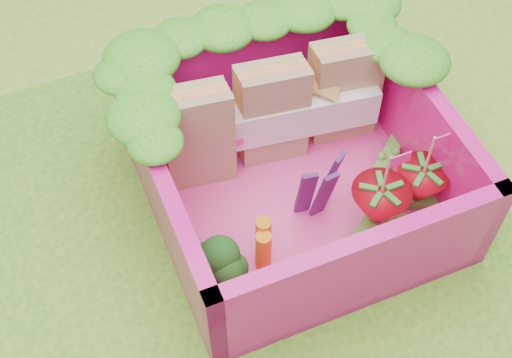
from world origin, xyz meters
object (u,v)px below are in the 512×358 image
object	(u,v)px
broccoli	(221,260)
strawberry_left	(378,208)
strawberry_right	(419,187)
sandwich_stack	(273,113)
bento_box	(295,163)

from	to	relation	value
broccoli	strawberry_left	distance (m)	0.75
strawberry_left	strawberry_right	world-z (taller)	strawberry_left
strawberry_right	strawberry_left	bearing A→B (deg)	-171.41
sandwich_stack	strawberry_right	world-z (taller)	sandwich_stack
sandwich_stack	strawberry_right	xyz separation A→B (m)	(0.49, -0.55, -0.15)
bento_box	strawberry_left	distance (m)	0.42
broccoli	strawberry_right	bearing A→B (deg)	1.90
sandwich_stack	strawberry_right	bearing A→B (deg)	-47.96
sandwich_stack	bento_box	bearing A→B (deg)	-91.33
broccoli	strawberry_right	xyz separation A→B (m)	(0.98, 0.03, -0.04)
bento_box	strawberry_right	bearing A→B (deg)	-28.98
broccoli	strawberry_left	bearing A→B (deg)	-0.21
sandwich_stack	strawberry_left	size ratio (longest dim) A/B	2.13
sandwich_stack	broccoli	distance (m)	0.76
strawberry_left	strawberry_right	bearing A→B (deg)	8.59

